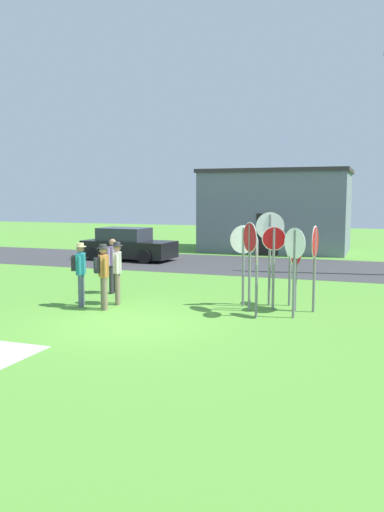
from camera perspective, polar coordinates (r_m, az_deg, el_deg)
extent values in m
plane|color=#518E33|center=(12.58, -6.88, -7.33)|extent=(80.00, 80.00, 0.00)
cube|color=#38383A|center=(23.07, 5.75, -0.97)|extent=(60.00, 6.40, 0.01)
cube|color=slate|center=(29.30, 9.08, 4.68)|extent=(7.62, 4.77, 4.20)
cube|color=#383333|center=(29.31, 9.16, 8.98)|extent=(7.82, 4.97, 0.20)
cube|color=black|center=(27.00, 8.09, 2.31)|extent=(1.10, 0.08, 2.10)
cube|color=black|center=(24.91, -6.81, 0.78)|extent=(4.42, 2.10, 0.76)
cube|color=#2D333D|center=(24.98, -7.33, 2.36)|extent=(2.34, 1.69, 0.60)
cylinder|color=black|center=(25.08, -3.14, 0.38)|extent=(0.65, 0.27, 0.64)
cylinder|color=black|center=(23.50, -5.12, -0.05)|extent=(0.65, 0.27, 0.64)
cylinder|color=black|center=(26.39, -8.31, 0.62)|extent=(0.65, 0.27, 0.64)
cylinder|color=black|center=(24.89, -10.51, 0.23)|extent=(0.65, 0.27, 0.64)
cylinder|color=slate|center=(14.04, 11.12, -1.94)|extent=(0.08, 0.08, 1.93)
cylinder|color=white|center=(13.96, 11.18, 0.57)|extent=(0.20, 0.82, 0.84)
cylinder|color=#B70F14|center=(13.96, 11.22, 0.57)|extent=(0.19, 0.76, 0.78)
cylinder|color=slate|center=(13.16, 6.98, -2.40)|extent=(0.08, 0.08, 1.94)
cylinder|color=white|center=(13.08, 7.02, 0.55)|extent=(0.15, 0.69, 0.70)
cylinder|color=#B70F14|center=(13.08, 6.98, 0.55)|extent=(0.15, 0.64, 0.65)
cylinder|color=slate|center=(14.52, 8.37, -0.48)|extent=(0.09, 0.09, 2.50)
cylinder|color=white|center=(14.44, 8.43, 3.18)|extent=(0.74, 0.25, 0.77)
cylinder|color=#B70F14|center=(14.45, 8.43, 3.19)|extent=(0.68, 0.24, 0.71)
cylinder|color=slate|center=(13.97, 8.78, -1.46)|extent=(0.09, 0.09, 2.16)
cylinder|color=white|center=(13.88, 8.84, 1.88)|extent=(0.61, 0.18, 0.63)
cylinder|color=#B70F14|center=(13.87, 8.84, 1.87)|extent=(0.56, 0.17, 0.58)
cylinder|color=slate|center=(14.64, 10.52, -1.58)|extent=(0.09, 0.09, 1.93)
cylinder|color=white|center=(14.57, 10.57, 1.02)|extent=(0.35, 0.63, 0.71)
cylinder|color=#B70F14|center=(14.57, 10.61, 1.02)|extent=(0.33, 0.59, 0.66)
cylinder|color=slate|center=(13.16, 10.96, -1.98)|extent=(0.10, 0.10, 2.17)
cylinder|color=white|center=(13.07, 11.03, 1.36)|extent=(0.59, 0.49, 0.75)
cylinder|color=#B70F14|center=(13.07, 11.06, 1.36)|extent=(0.54, 0.45, 0.69)
cylinder|color=slate|center=(13.77, 6.23, -1.32)|extent=(0.10, 0.10, 2.26)
cylinder|color=white|center=(13.68, 6.27, 2.00)|extent=(0.51, 0.63, 0.79)
cylinder|color=#B70F14|center=(13.68, 6.23, 2.00)|extent=(0.47, 0.58, 0.74)
cylinder|color=slate|center=(14.38, 5.56, -1.20)|extent=(0.10, 0.11, 2.15)
cylinder|color=white|center=(14.30, 5.59, 1.81)|extent=(0.64, 0.45, 0.76)
cylinder|color=#B70F14|center=(14.31, 5.58, 1.81)|extent=(0.59, 0.42, 0.71)
cylinder|color=slate|center=(13.94, 13.06, -1.53)|extent=(0.07, 0.07, 2.18)
cylinder|color=white|center=(13.86, 13.14, 1.51)|extent=(0.07, 0.83, 0.83)
cylinder|color=#B70F14|center=(13.86, 13.18, 1.51)|extent=(0.07, 0.77, 0.77)
cylinder|color=#7A6B56|center=(14.29, -9.56, -3.89)|extent=(0.14, 0.14, 0.88)
cylinder|color=#7A6B56|center=(14.08, -9.40, -4.05)|extent=(0.14, 0.14, 0.88)
cube|color=#B27533|center=(14.07, -9.54, -1.04)|extent=(0.40, 0.42, 0.58)
cylinder|color=#B27533|center=(14.31, -9.71, -1.00)|extent=(0.09, 0.09, 0.52)
cylinder|color=#B27533|center=(13.84, -9.36, -1.25)|extent=(0.09, 0.09, 0.52)
sphere|color=#9E7051|center=(14.03, -9.57, 0.64)|extent=(0.21, 0.21, 0.21)
cylinder|color=#333338|center=(14.02, -9.57, 0.87)|extent=(0.31, 0.31, 0.02)
cylinder|color=#333338|center=(14.02, -9.58, 1.07)|extent=(0.19, 0.19, 0.09)
cube|color=#232328|center=(14.04, -10.22, -0.99)|extent=(0.27, 0.29, 0.40)
cylinder|color=#4C5670|center=(14.80, -11.80, -3.58)|extent=(0.14, 0.14, 0.88)
cylinder|color=#4C5670|center=(14.58, -11.92, -3.74)|extent=(0.14, 0.14, 0.88)
cube|color=teal|center=(14.58, -11.93, -0.83)|extent=(0.35, 0.42, 0.58)
cylinder|color=teal|center=(14.82, -11.79, -0.79)|extent=(0.09, 0.09, 0.52)
cylinder|color=teal|center=(14.35, -12.06, -1.04)|extent=(0.09, 0.09, 0.52)
sphere|color=#9E7051|center=(14.54, -11.96, 0.79)|extent=(0.21, 0.21, 0.21)
cylinder|color=beige|center=(14.53, -11.97, 1.02)|extent=(0.32, 0.31, 0.02)
cylinder|color=beige|center=(14.53, -11.97, 1.21)|extent=(0.19, 0.19, 0.09)
cube|color=#232328|center=(14.60, -12.59, -0.76)|extent=(0.23, 0.29, 0.40)
cylinder|color=#2D2D33|center=(16.58, -8.30, -2.43)|extent=(0.14, 0.14, 0.88)
cylinder|color=#2D2D33|center=(16.40, -8.71, -2.54)|extent=(0.14, 0.14, 0.88)
cube|color=#9E7AB2|center=(16.39, -8.55, 0.03)|extent=(0.24, 0.37, 0.58)
cylinder|color=#9E7AB2|center=(16.60, -8.11, 0.05)|extent=(0.09, 0.09, 0.52)
cylinder|color=#9E7AB2|center=(16.19, -9.00, -0.12)|extent=(0.09, 0.09, 0.52)
sphere|color=#9E7051|center=(16.35, -8.57, 1.48)|extent=(0.21, 0.21, 0.21)
cylinder|color=#7A6B56|center=(14.93, -8.02, -3.42)|extent=(0.14, 0.14, 0.88)
cylinder|color=#7A6B56|center=(14.71, -8.05, -3.57)|extent=(0.14, 0.14, 0.88)
cube|color=beige|center=(14.71, -8.08, -0.69)|extent=(0.35, 0.42, 0.58)
cylinder|color=beige|center=(14.95, -8.04, -0.66)|extent=(0.09, 0.09, 0.52)
cylinder|color=beige|center=(14.47, -8.12, -0.89)|extent=(0.09, 0.09, 0.52)
sphere|color=#9E7051|center=(14.66, -8.10, 0.91)|extent=(0.21, 0.21, 0.21)
cylinder|color=#333338|center=(14.66, -8.11, 1.14)|extent=(0.31, 0.32, 0.02)
cylinder|color=#333338|center=(14.65, -8.11, 1.33)|extent=(0.19, 0.19, 0.09)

